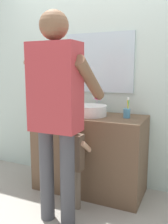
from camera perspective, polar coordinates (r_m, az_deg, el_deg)
ground_plane at (r=2.68m, az=-1.40°, el=-19.99°), size 14.00×14.00×0.00m
back_wall at (r=2.90m, az=3.88°, el=10.14°), size 4.40×0.10×2.70m
vanity_cabinet at (r=2.76m, az=1.30°, el=-9.45°), size 1.18×0.54×0.85m
sink_basin at (r=2.62m, az=1.17°, el=0.40°), size 0.38×0.38×0.11m
faucet at (r=2.82m, az=2.97°, el=1.58°), size 0.18×0.14×0.18m
toothbrush_cup at (r=2.53m, az=9.86°, el=-0.14°), size 0.07×0.07×0.21m
child_toddler at (r=2.38m, az=-2.53°, el=-10.33°), size 0.26×0.27×0.86m
adult_parent at (r=2.06m, az=-6.36°, el=2.54°), size 0.55×0.58×1.79m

